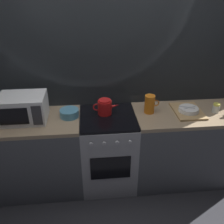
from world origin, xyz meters
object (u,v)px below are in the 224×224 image
at_px(kettle, 105,107).
at_px(spice_jar, 216,108).
at_px(microwave, 23,108).
at_px(mixing_bowl, 69,113).
at_px(dish_pile, 188,110).
at_px(pitcher, 150,104).
at_px(stove_unit, 108,150).

xyz_separation_m(kettle, spice_jar, (1.20, -0.09, -0.03)).
height_order(microwave, mixing_bowl, microwave).
distance_m(microwave, kettle, 0.84).
bearing_deg(spice_jar, kettle, 175.90).
distance_m(kettle, mixing_bowl, 0.38).
height_order(kettle, spice_jar, kettle).
bearing_deg(spice_jar, dish_pile, 174.50).
bearing_deg(kettle, pitcher, -2.18).
relative_size(pitcher, dish_pile, 0.50).
bearing_deg(stove_unit, mixing_bowl, 174.46).
xyz_separation_m(microwave, dish_pile, (1.74, -0.01, -0.11)).
bearing_deg(stove_unit, dish_pile, 0.44).
xyz_separation_m(stove_unit, kettle, (-0.03, 0.06, 0.53)).
height_order(stove_unit, pitcher, pitcher).
height_order(kettle, pitcher, pitcher).
bearing_deg(mixing_bowl, dish_pile, -1.45).
bearing_deg(microwave, stove_unit, -1.24).
xyz_separation_m(stove_unit, pitcher, (0.46, 0.05, 0.55)).
bearing_deg(kettle, stove_unit, -67.85).
xyz_separation_m(pitcher, spice_jar, (0.72, -0.07, -0.05)).
height_order(stove_unit, kettle, kettle).
bearing_deg(spice_jar, stove_unit, 178.93).
bearing_deg(pitcher, stove_unit, -174.27).
distance_m(stove_unit, dish_pile, 1.00).
relative_size(stove_unit, pitcher, 4.50).
bearing_deg(mixing_bowl, microwave, -177.42).
distance_m(kettle, dish_pile, 0.91).
xyz_separation_m(kettle, dish_pile, (0.91, -0.06, -0.06)).
bearing_deg(pitcher, kettle, 177.82).
xyz_separation_m(stove_unit, dish_pile, (0.88, 0.01, 0.47)).
bearing_deg(mixing_bowl, kettle, 3.79).
relative_size(stove_unit, kettle, 3.16).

